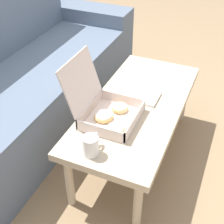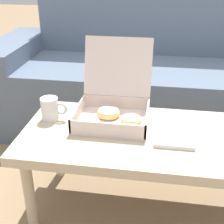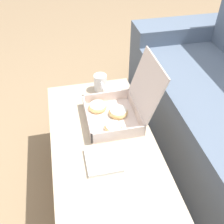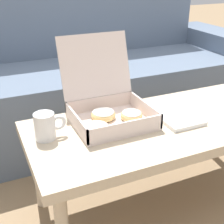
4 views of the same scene
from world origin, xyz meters
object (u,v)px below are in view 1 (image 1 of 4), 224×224
Objects in this scene: couch at (18,85)px; pastry_box at (105,110)px; coffee_mug at (90,145)px; coffee_table at (137,110)px.

couch reaches higher than pastry_box.
coffee_mug is (-0.45, -0.77, 0.13)m from couch.
coffee_table is (0.00, -0.84, 0.04)m from couch.
couch reaches higher than coffee_mug.
coffee_table is at bearing -90.00° from couch.
coffee_table is 0.47m from coffee_mug.
pastry_box is (-0.19, -0.73, 0.14)m from couch.
coffee_mug is at bearing 171.58° from coffee_table.
couch reaches higher than coffee_table.
pastry_box is 2.97× the size of coffee_mug.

